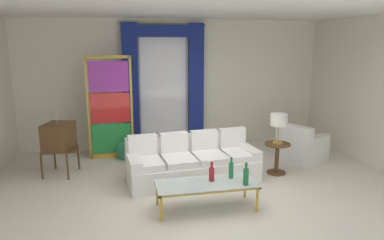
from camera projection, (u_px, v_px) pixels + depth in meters
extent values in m
plane|color=silver|center=(205.00, 192.00, 6.11)|extent=(16.00, 16.00, 0.00)
cube|color=silver|center=(174.00, 83.00, 8.72)|extent=(8.00, 0.12, 3.00)
cube|color=silver|center=(378.00, 93.00, 7.11)|extent=(0.12, 7.00, 3.00)
cube|color=white|center=(195.00, 10.00, 6.23)|extent=(8.00, 7.60, 0.04)
cube|color=white|center=(163.00, 82.00, 8.57)|extent=(1.10, 0.02, 2.50)
cylinder|color=gold|center=(163.00, 24.00, 8.22)|extent=(2.00, 0.04, 0.04)
cube|color=navy|center=(131.00, 83.00, 8.32)|extent=(0.36, 0.12, 2.70)
cube|color=navy|center=(196.00, 81.00, 8.64)|extent=(0.36, 0.12, 2.70)
cube|color=navy|center=(163.00, 31.00, 8.23)|extent=(1.80, 0.10, 0.28)
cube|color=white|center=(193.00, 171.00, 6.56)|extent=(2.39, 1.09, 0.38)
cube|color=white|center=(187.00, 154.00, 6.87)|extent=(2.33, 0.40, 0.78)
cube|color=white|center=(247.00, 160.00, 6.85)|extent=(0.27, 0.87, 0.56)
cube|color=white|center=(134.00, 172.00, 6.24)|extent=(0.27, 0.87, 0.56)
cube|color=white|center=(239.00, 154.00, 6.71)|extent=(0.59, 0.78, 0.12)
cube|color=white|center=(232.00, 138.00, 6.96)|extent=(0.52, 0.18, 0.40)
cube|color=white|center=(209.00, 157.00, 6.54)|extent=(0.59, 0.78, 0.12)
cube|color=white|center=(204.00, 141.00, 6.80)|extent=(0.52, 0.18, 0.40)
cube|color=white|center=(178.00, 160.00, 6.38)|extent=(0.59, 0.78, 0.12)
cube|color=white|center=(174.00, 143.00, 6.63)|extent=(0.52, 0.18, 0.40)
cube|color=white|center=(146.00, 163.00, 6.21)|extent=(0.59, 0.78, 0.12)
cube|color=white|center=(142.00, 146.00, 6.47)|extent=(0.52, 0.18, 0.40)
cube|color=silver|center=(206.00, 184.00, 5.42)|extent=(1.51, 0.60, 0.02)
cube|color=gold|center=(202.00, 178.00, 5.69)|extent=(1.51, 0.04, 0.03)
cube|color=gold|center=(211.00, 192.00, 5.15)|extent=(1.51, 0.04, 0.03)
cube|color=gold|center=(158.00, 189.00, 5.27)|extent=(0.04, 0.60, 0.03)
cube|color=gold|center=(253.00, 181.00, 5.57)|extent=(0.04, 0.60, 0.03)
cylinder|color=gold|center=(157.00, 194.00, 5.56)|extent=(0.04, 0.04, 0.38)
cylinder|color=gold|center=(245.00, 186.00, 5.86)|extent=(0.04, 0.04, 0.38)
cylinder|color=gold|center=(161.00, 209.00, 5.07)|extent=(0.04, 0.04, 0.38)
cylinder|color=gold|center=(257.00, 200.00, 5.36)|extent=(0.04, 0.04, 0.38)
cylinder|color=#196B3D|center=(231.00, 171.00, 5.58)|extent=(0.07, 0.07, 0.25)
cylinder|color=#196B3D|center=(231.00, 161.00, 5.55)|extent=(0.03, 0.03, 0.06)
sphere|color=#196B3D|center=(231.00, 158.00, 5.54)|extent=(0.04, 0.04, 0.04)
cylinder|color=#196B3D|center=(246.00, 177.00, 5.32)|extent=(0.08, 0.08, 0.25)
cylinder|color=#196B3D|center=(246.00, 167.00, 5.29)|extent=(0.04, 0.04, 0.06)
sphere|color=#196B3D|center=(246.00, 164.00, 5.28)|extent=(0.05, 0.05, 0.05)
cylinder|color=maroon|center=(212.00, 174.00, 5.48)|extent=(0.08, 0.08, 0.20)
cylinder|color=maroon|center=(212.00, 166.00, 5.45)|extent=(0.04, 0.04, 0.06)
sphere|color=maroon|center=(212.00, 163.00, 5.44)|extent=(0.05, 0.05, 0.05)
cube|color=brown|center=(60.00, 149.00, 6.82)|extent=(0.62, 0.54, 0.03)
cylinder|color=brown|center=(42.00, 166.00, 6.61)|extent=(0.04, 0.04, 0.50)
cylinder|color=brown|center=(55.00, 157.00, 7.16)|extent=(0.04, 0.04, 0.50)
cylinder|color=brown|center=(67.00, 167.00, 6.59)|extent=(0.04, 0.04, 0.50)
cylinder|color=brown|center=(78.00, 157.00, 7.13)|extent=(0.04, 0.04, 0.50)
cube|color=brown|center=(59.00, 136.00, 6.76)|extent=(0.61, 0.67, 0.48)
cube|color=black|center=(46.00, 135.00, 6.77)|extent=(0.11, 0.38, 0.30)
cylinder|color=gold|center=(45.00, 146.00, 6.73)|extent=(0.02, 0.04, 0.04)
cylinder|color=gold|center=(49.00, 143.00, 6.89)|extent=(0.02, 0.04, 0.04)
cylinder|color=silver|center=(57.00, 114.00, 6.67)|extent=(0.04, 0.13, 0.34)
cylinder|color=silver|center=(57.00, 114.00, 6.67)|extent=(0.04, 0.13, 0.34)
cube|color=white|center=(302.00, 151.00, 7.73)|extent=(1.07, 1.07, 0.40)
cube|color=white|center=(303.00, 139.00, 7.68)|extent=(0.92, 0.92, 0.10)
cube|color=white|center=(294.00, 144.00, 7.50)|extent=(0.53, 0.81, 0.80)
cube|color=white|center=(290.00, 143.00, 7.96)|extent=(0.74, 0.49, 0.58)
cube|color=white|center=(316.00, 150.00, 7.47)|extent=(0.74, 0.49, 0.58)
cube|color=gold|center=(88.00, 109.00, 7.59)|extent=(0.05, 0.05, 2.20)
cube|color=gold|center=(132.00, 107.00, 7.78)|extent=(0.05, 0.05, 2.20)
cube|color=gold|center=(108.00, 57.00, 7.46)|extent=(0.90, 0.05, 0.06)
cube|color=gold|center=(112.00, 155.00, 7.91)|extent=(0.90, 0.05, 0.10)
cube|color=#238E3D|center=(112.00, 138.00, 7.83)|extent=(0.82, 0.02, 0.64)
cube|color=red|center=(110.00, 108.00, 7.68)|extent=(0.82, 0.02, 0.64)
cube|color=purple|center=(109.00, 77.00, 7.54)|extent=(0.82, 0.02, 0.64)
cylinder|color=beige|center=(127.00, 157.00, 7.82)|extent=(0.16, 0.16, 0.06)
ellipsoid|color=#1D5D84|center=(127.00, 153.00, 7.79)|extent=(0.18, 0.32, 0.20)
sphere|color=#1D5D84|center=(126.00, 146.00, 7.90)|extent=(0.09, 0.09, 0.09)
cone|color=gold|center=(126.00, 145.00, 7.96)|extent=(0.02, 0.04, 0.02)
cone|color=#298654|center=(127.00, 151.00, 7.60)|extent=(0.44, 0.40, 0.50)
cylinder|color=brown|center=(278.00, 144.00, 6.85)|extent=(0.48, 0.48, 0.03)
cylinder|color=brown|center=(277.00, 159.00, 6.91)|extent=(0.08, 0.08, 0.55)
cylinder|color=brown|center=(276.00, 172.00, 6.97)|extent=(0.36, 0.36, 0.03)
cylinder|color=#B29338|center=(278.00, 142.00, 6.84)|extent=(0.18, 0.18, 0.04)
cylinder|color=#B29338|center=(278.00, 132.00, 6.80)|extent=(0.03, 0.03, 0.36)
cylinder|color=white|center=(279.00, 120.00, 6.75)|extent=(0.32, 0.32, 0.22)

